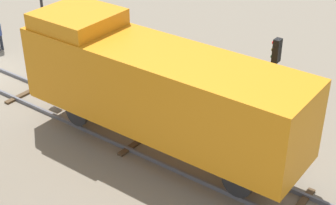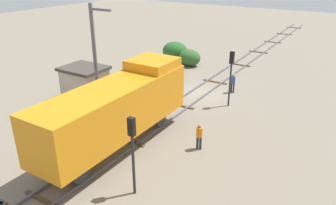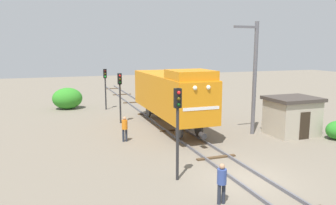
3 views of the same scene
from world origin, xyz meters
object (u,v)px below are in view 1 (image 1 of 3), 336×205
Objects in this scene: worker_by_signal at (170,70)px; traffic_signal_mid at (274,70)px; traffic_signal_near at (41,2)px; locomotive at (155,85)px.

traffic_signal_mid is at bearing 97.43° from worker_by_signal.
traffic_signal_near is at bearing -89.09° from traffic_signal_mid.
locomotive is at bearing -41.35° from traffic_signal_mid.
worker_by_signal is at bearing -150.13° from locomotive.
locomotive is 4.53m from traffic_signal_mid.
worker_by_signal is (-0.80, -5.40, -1.89)m from traffic_signal_mid.
traffic_signal_mid is 2.44× the size of worker_by_signal.
traffic_signal_mid reaches higher than worker_by_signal.
traffic_signal_mid is 5.78m from worker_by_signal.
traffic_signal_near is 12.57m from traffic_signal_mid.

